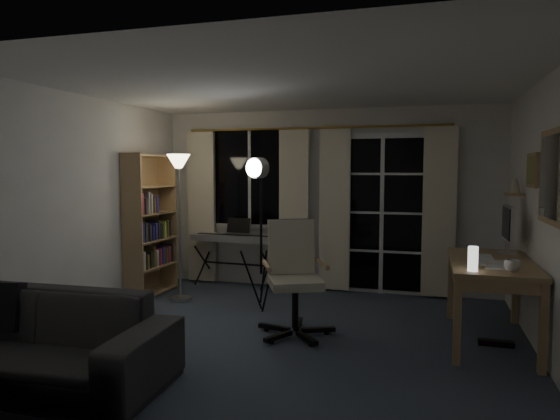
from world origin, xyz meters
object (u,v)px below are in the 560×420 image
object	(u,v)px
keyboard_piano	(236,239)
bookshelf	(148,228)
office_chair	(293,267)
desk	(491,271)
monitor	(508,225)
mug	(512,264)
torchiere_lamp	(179,183)
sofa	(23,323)
studio_light	(258,185)

from	to	relation	value
keyboard_piano	bookshelf	bearing A→B (deg)	-143.90
office_chair	desk	xyz separation A→B (m)	(1.83, 0.23, 0.02)
desk	monitor	xyz separation A→B (m)	(0.20, 0.45, 0.39)
keyboard_piano	office_chair	bearing A→B (deg)	-49.65
office_chair	mug	xyz separation A→B (m)	(1.93, -0.27, 0.18)
bookshelf	monitor	world-z (taller)	bookshelf
mug	office_chair	bearing A→B (deg)	171.97
bookshelf	mug	bearing A→B (deg)	-14.88
bookshelf	mug	size ratio (longest dim) A/B	14.32
torchiere_lamp	keyboard_piano	world-z (taller)	torchiere_lamp
desk	sofa	distance (m)	4.00
studio_light	monitor	world-z (taller)	studio_light
office_chair	monitor	distance (m)	2.18
desk	bookshelf	bearing A→B (deg)	170.60
bookshelf	office_chair	bearing A→B (deg)	-21.76
monitor	mug	distance (m)	0.98
torchiere_lamp	mug	world-z (taller)	torchiere_lamp
office_chair	sofa	xyz separation A→B (m)	(-1.68, -1.68, -0.21)
sofa	monitor	bearing A→B (deg)	30.29
mug	sofa	bearing A→B (deg)	-158.67
desk	office_chair	bearing A→B (deg)	-172.39
office_chair	sofa	bearing A→B (deg)	-159.74
monitor	mug	xyz separation A→B (m)	(-0.10, -0.95, -0.23)
monitor	bookshelf	bearing A→B (deg)	177.11
studio_light	sofa	distance (m)	2.78
mug	studio_light	bearing A→B (deg)	159.28
torchiere_lamp	monitor	bearing A→B (deg)	-1.75
keyboard_piano	mug	bearing A→B (deg)	-27.69
desk	mug	size ratio (longest dim) A/B	11.44
torchiere_lamp	desk	xyz separation A→B (m)	(3.48, -0.56, -0.77)
monitor	sofa	bearing A→B (deg)	-146.96
studio_light	desk	world-z (taller)	studio_light
desk	monitor	bearing A→B (deg)	66.98
bookshelf	keyboard_piano	world-z (taller)	bookshelf
studio_light	monitor	distance (m)	2.65
bookshelf	office_chair	world-z (taller)	bookshelf
office_chair	keyboard_piano	bearing A→B (deg)	102.91
bookshelf	office_chair	xyz separation A→B (m)	(2.17, -0.93, -0.20)
torchiere_lamp	studio_light	xyz separation A→B (m)	(1.05, -0.11, -0.02)
studio_light	sofa	world-z (taller)	studio_light
studio_light	bookshelf	bearing A→B (deg)	-165.71
monitor	mug	size ratio (longest dim) A/B	4.39
bookshelf	monitor	distance (m)	4.21
keyboard_piano	desk	size ratio (longest dim) A/B	0.86
studio_light	monitor	xyz separation A→B (m)	(2.62, -0.01, -0.37)
studio_light	sofa	size ratio (longest dim) A/B	0.78
bookshelf	desk	distance (m)	4.07
keyboard_piano	mug	distance (m)	3.65
keyboard_piano	office_chair	world-z (taller)	office_chair
torchiere_lamp	desk	distance (m)	3.61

